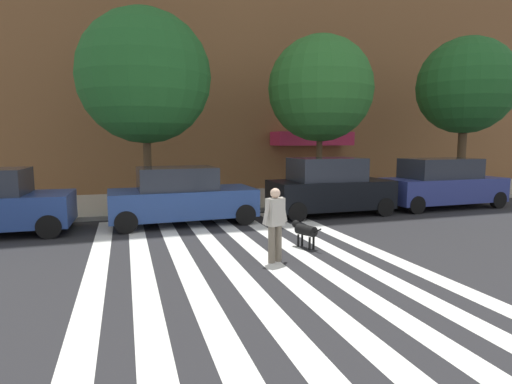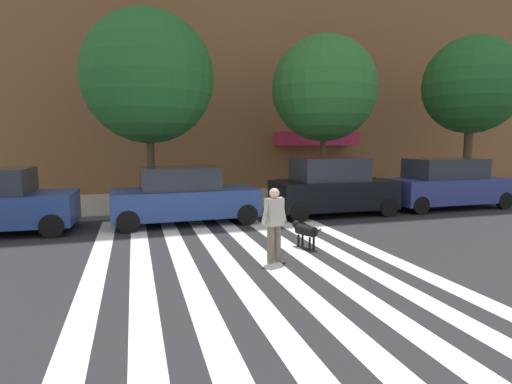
% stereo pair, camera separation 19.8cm
% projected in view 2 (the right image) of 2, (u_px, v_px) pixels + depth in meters
% --- Properties ---
extents(ground_plane, '(160.00, 160.00, 0.00)m').
position_uv_depth(ground_plane, '(265.00, 284.00, 7.61)').
color(ground_plane, '#232326').
extents(sidewalk_far, '(80.00, 6.00, 0.15)m').
position_uv_depth(sidewalk_far, '(190.00, 201.00, 17.49)').
color(sidewalk_far, '#9E998D').
rests_on(sidewalk_far, ground_plane).
extents(crosswalk_stripes, '(6.75, 14.22, 0.01)m').
position_uv_depth(crosswalk_stripes, '(268.00, 284.00, 7.63)').
color(crosswalk_stripes, silver).
rests_on(crosswalk_stripes, ground_plane).
extents(parked_car_behind_first, '(4.62, 2.16, 1.82)m').
position_uv_depth(parked_car_behind_first, '(184.00, 196.00, 13.13)').
color(parked_car_behind_first, navy).
rests_on(parked_car_behind_first, ground_plane).
extents(parked_car_third_in_line, '(4.31, 2.02, 2.04)m').
position_uv_depth(parked_car_third_in_line, '(332.00, 188.00, 14.62)').
color(parked_car_third_in_line, black).
rests_on(parked_car_third_in_line, ground_plane).
extents(parked_car_fourth_in_line, '(4.90, 1.94, 1.95)m').
position_uv_depth(parked_car_fourth_in_line, '(447.00, 184.00, 16.04)').
color(parked_car_fourth_in_line, navy).
rests_on(parked_car_fourth_in_line, ground_plane).
extents(street_tree_nearest, '(4.63, 4.63, 7.03)m').
position_uv_depth(street_tree_nearest, '(148.00, 78.00, 14.38)').
color(street_tree_nearest, '#4C3823').
rests_on(street_tree_nearest, sidewalk_far).
extents(street_tree_middle, '(4.31, 4.31, 6.76)m').
position_uv_depth(street_tree_middle, '(324.00, 89.00, 16.73)').
color(street_tree_middle, '#4C3823').
rests_on(street_tree_middle, sidewalk_far).
extents(street_tree_further, '(4.31, 4.31, 7.13)m').
position_uv_depth(street_tree_further, '(472.00, 86.00, 18.36)').
color(street_tree_further, '#4C3823').
rests_on(street_tree_further, sidewalk_far).
extents(pedestrian_dog_walker, '(0.69, 0.36, 1.64)m').
position_uv_depth(pedestrian_dog_walker, '(274.00, 221.00, 8.88)').
color(pedestrian_dog_walker, '#6B6051').
rests_on(pedestrian_dog_walker, ground_plane).
extents(dog_on_leash, '(0.48, 0.93, 0.65)m').
position_uv_depth(dog_on_leash, '(305.00, 230.00, 10.14)').
color(dog_on_leash, black).
rests_on(dog_on_leash, ground_plane).
extents(pedestrian_bystander, '(0.56, 0.56, 1.64)m').
position_uv_depth(pedestrian_bystander, '(463.00, 174.00, 19.48)').
color(pedestrian_bystander, '#6B6051').
rests_on(pedestrian_bystander, sidewalk_far).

